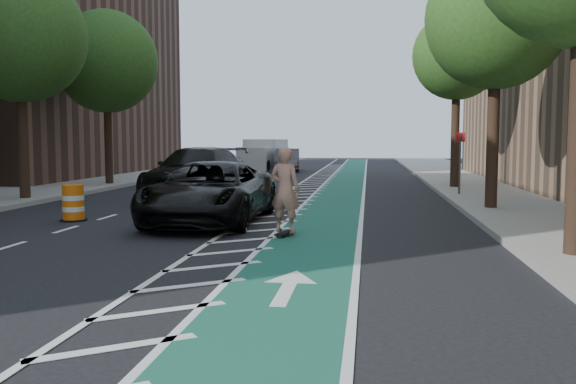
% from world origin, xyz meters
% --- Properties ---
extents(ground, '(120.00, 120.00, 0.00)m').
position_xyz_m(ground, '(0.00, 0.00, 0.00)').
color(ground, black).
rests_on(ground, ground).
extents(bike_lane, '(2.00, 90.00, 0.01)m').
position_xyz_m(bike_lane, '(3.00, 10.00, 0.01)').
color(bike_lane, '#1A5C3E').
rests_on(bike_lane, ground).
extents(buffer_strip, '(1.40, 90.00, 0.01)m').
position_xyz_m(buffer_strip, '(1.50, 10.00, 0.01)').
color(buffer_strip, silver).
rests_on(buffer_strip, ground).
extents(sidewalk_right, '(5.00, 90.00, 0.15)m').
position_xyz_m(sidewalk_right, '(9.50, 10.00, 0.07)').
color(sidewalk_right, gray).
rests_on(sidewalk_right, ground).
extents(sidewalk_left, '(5.00, 90.00, 0.15)m').
position_xyz_m(sidewalk_left, '(-9.50, 10.00, 0.07)').
color(sidewalk_left, gray).
rests_on(sidewalk_left, ground).
extents(curb_right, '(0.12, 90.00, 0.16)m').
position_xyz_m(curb_right, '(7.05, 10.00, 0.08)').
color(curb_right, gray).
rests_on(curb_right, ground).
extents(curb_left, '(0.12, 90.00, 0.16)m').
position_xyz_m(curb_left, '(-7.05, 10.00, 0.08)').
color(curb_left, gray).
rests_on(curb_left, ground).
extents(building_left_far, '(14.00, 22.00, 18.00)m').
position_xyz_m(building_left_far, '(-17.50, 24.00, 9.00)').
color(building_left_far, brown).
rests_on(building_left_far, ground).
extents(tree_r_c, '(4.20, 4.20, 7.90)m').
position_xyz_m(tree_r_c, '(7.90, 8.00, 5.77)').
color(tree_r_c, '#382619').
rests_on(tree_r_c, ground).
extents(tree_l_c, '(4.20, 4.20, 7.90)m').
position_xyz_m(tree_l_c, '(-7.90, 8.00, 5.77)').
color(tree_l_c, '#382619').
rests_on(tree_l_c, ground).
extents(tree_r_d, '(4.20, 4.20, 7.90)m').
position_xyz_m(tree_r_d, '(7.90, 16.00, 5.77)').
color(tree_r_d, '#382619').
rests_on(tree_r_d, ground).
extents(tree_l_d, '(4.20, 4.20, 7.90)m').
position_xyz_m(tree_l_d, '(-7.90, 16.00, 5.77)').
color(tree_l_d, '#382619').
rests_on(tree_l_d, ground).
extents(sign_post, '(0.35, 0.08, 2.47)m').
position_xyz_m(sign_post, '(7.60, 12.00, 1.35)').
color(sign_post, '#4C4C4C').
rests_on(sign_post, ground).
extents(skateboard, '(0.41, 0.78, 0.10)m').
position_xyz_m(skateboard, '(2.30, 2.07, 0.08)').
color(skateboard, black).
rests_on(skateboard, ground).
extents(skateboarder, '(0.82, 0.65, 1.96)m').
position_xyz_m(skateboarder, '(2.30, 2.07, 1.08)').
color(skateboarder, tan).
rests_on(skateboarder, skateboard).
extents(suv_near, '(2.78, 5.89, 1.63)m').
position_xyz_m(suv_near, '(0.00, 4.17, 0.81)').
color(suv_near, black).
rests_on(suv_near, ground).
extents(suv_far, '(3.19, 6.77, 1.91)m').
position_xyz_m(suv_far, '(-2.40, 11.30, 0.95)').
color(suv_far, black).
rests_on(suv_far, ground).
extents(car_silver, '(2.21, 4.63, 1.53)m').
position_xyz_m(car_silver, '(-5.82, 23.55, 0.76)').
color(car_silver, '#A6A6AB').
rests_on(car_silver, ground).
extents(car_grey, '(2.21, 4.90, 1.56)m').
position_xyz_m(car_grey, '(-1.38, 29.99, 0.78)').
color(car_grey, '#55555A').
rests_on(car_grey, ground).
extents(box_truck, '(3.00, 5.54, 2.20)m').
position_xyz_m(box_truck, '(-3.46, 32.31, 1.01)').
color(box_truck, silver).
rests_on(box_truck, ground).
extents(barrel_a, '(0.72, 0.72, 0.99)m').
position_xyz_m(barrel_a, '(-3.80, 3.98, 0.47)').
color(barrel_a, orange).
rests_on(barrel_a, ground).
extents(barrel_b, '(0.72, 0.72, 0.99)m').
position_xyz_m(barrel_b, '(-2.47, 9.50, 0.47)').
color(barrel_b, orange).
rests_on(barrel_b, ground).
extents(barrel_c, '(0.74, 0.74, 1.01)m').
position_xyz_m(barrel_c, '(-2.79, 18.42, 0.48)').
color(barrel_c, orange).
rests_on(barrel_c, ground).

